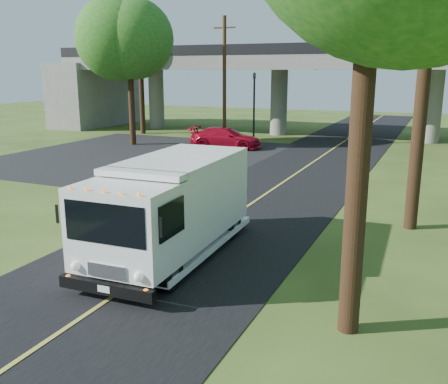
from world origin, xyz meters
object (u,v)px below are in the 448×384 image
Objects in this scene: utility_pole at (224,81)px; tree_left_far at (141,44)px; pedestrian at (174,173)px; traffic_signal at (254,100)px; tree_left_lot at (130,33)px; step_van at (171,205)px; red_sedan at (226,138)px.

utility_pole is 10.45m from tree_left_far.
tree_left_far is at bearing -18.04° from pedestrian.
pedestrian is (2.20, -15.92, -2.28)m from traffic_signal.
tree_left_lot is 23.96m from step_van.
red_sedan is (6.74, 1.36, -7.17)m from tree_left_lot.
tree_left_lot is at bearing 124.50° from step_van.
pedestrian is at bearing -172.03° from red_sedan.
traffic_signal is at bearing -9.65° from tree_left_far.
red_sedan is at bearing -25.45° from tree_left_far.
tree_left_far is 1.42× the size of step_van.
utility_pole reaches higher than traffic_signal.
tree_left_lot is 6.72m from tree_left_far.
tree_left_lot is at bearing -161.03° from utility_pole.
tree_left_far is at bearing 122.27° from step_van.
tree_left_far reaches higher than traffic_signal.
utility_pole is at bearing -22.43° from tree_left_far.
tree_left_lot is 16.93m from pedestrian.
tree_left_lot is at bearing -63.43° from tree_left_far.
red_sedan is 13.51m from pedestrian.
tree_left_far is at bearing 170.35° from traffic_signal.
utility_pole is at bearing -39.36° from pedestrian.
traffic_signal is 0.58× the size of utility_pole.
tree_left_far is at bearing 157.57° from utility_pole.
utility_pole is 1.78× the size of red_sedan.
traffic_signal is 11.75m from tree_left_far.
traffic_signal reaches higher than pedestrian.
step_van reaches higher than red_sedan.
red_sedan is at bearing 11.43° from tree_left_lot.
utility_pole is 22.25m from step_van.
utility_pole is 3.97m from red_sedan.
pedestrian is at bearing -49.62° from tree_left_lot.
utility_pole is 1.30× the size of step_van.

